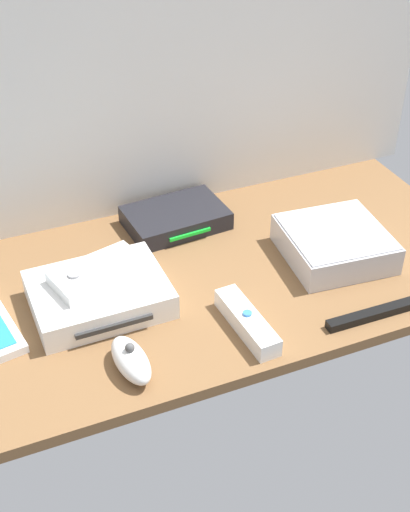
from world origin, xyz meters
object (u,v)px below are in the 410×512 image
(game_console, at_px, (99,295))
(network_router, at_px, (176,218))
(remote_wand, at_px, (247,322))
(remote_nunchuk, at_px, (131,360))
(mini_computer, at_px, (335,243))
(remote_classic_pad, at_px, (98,273))
(sensor_bar, at_px, (395,308))

(game_console, relative_size, network_router, 1.12)
(network_router, bearing_deg, remote_wand, -94.54)
(remote_wand, relative_size, remote_nunchuk, 1.44)
(game_console, height_order, remote_wand, game_console)
(mini_computer, height_order, network_router, mini_computer)
(game_console, xyz_separation_m, remote_classic_pad, (0.01, 0.01, 0.03))
(remote_wand, xyz_separation_m, remote_nunchuk, (-0.19, -0.02, 0.01))
(remote_wand, bearing_deg, network_router, 86.35)
(game_console, xyz_separation_m, remote_nunchuk, (0.00, -0.16, -0.00))
(network_router, distance_m, sensor_bar, 0.43)
(remote_classic_pad, bearing_deg, remote_wand, -54.57)
(remote_wand, bearing_deg, mini_computer, 24.07)
(mini_computer, xyz_separation_m, sensor_bar, (0.01, -0.17, -0.02))
(sensor_bar, bearing_deg, remote_wand, 168.22)
(game_console, distance_m, network_router, 0.26)
(game_console, bearing_deg, sensor_bar, -25.11)
(network_router, height_order, sensor_bar, network_router)
(game_console, height_order, remote_nunchuk, remote_nunchuk)
(remote_classic_pad, bearing_deg, mini_computer, -20.33)
(remote_nunchuk, bearing_deg, remote_wand, -1.07)
(remote_nunchuk, xyz_separation_m, remote_classic_pad, (0.00, 0.17, 0.03))
(game_console, xyz_separation_m, network_router, (0.19, 0.17, -0.00))
(remote_nunchuk, bearing_deg, sensor_bar, -10.68)
(remote_nunchuk, bearing_deg, network_router, 53.96)
(game_console, bearing_deg, network_router, 40.70)
(game_console, relative_size, remote_nunchuk, 2.04)
(remote_nunchuk, xyz_separation_m, sensor_bar, (0.42, -0.04, -0.01))
(remote_wand, distance_m, sensor_bar, 0.24)
(mini_computer, height_order, remote_nunchuk, mini_computer)
(mini_computer, distance_m, remote_nunchuk, 0.43)
(game_console, distance_m, remote_nunchuk, 0.16)
(network_router, height_order, remote_nunchuk, remote_nunchuk)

